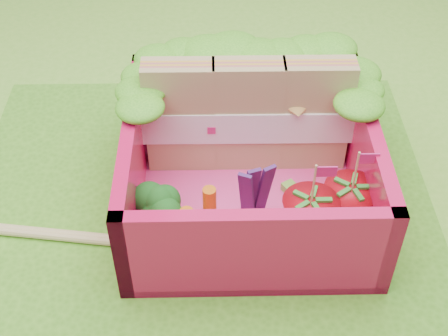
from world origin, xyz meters
TOP-DOWN VIEW (x-y plane):
  - ground at (0.00, 0.00)m, footprint 14.00×14.00m
  - placemat at (0.00, 0.00)m, footprint 2.60×2.60m
  - bento_floor at (0.27, 0.16)m, footprint 1.30×1.30m
  - bento_box at (0.27, 0.16)m, footprint 1.30×1.30m
  - lettuce_ruffle at (0.27, 0.62)m, footprint 1.43×0.76m
  - sandwich_stack at (0.27, 0.43)m, footprint 1.23×0.18m
  - broccoli at (-0.21, -0.14)m, footprint 0.32×0.32m
  - carrot_sticks at (0.00, -0.13)m, footprint 0.18×0.17m
  - purple_wedges at (0.29, -0.02)m, footprint 0.16×0.10m
  - strawberry_left at (0.55, -0.18)m, footprint 0.29×0.29m
  - strawberry_right at (0.77, -0.09)m, footprint 0.28×0.28m
  - snap_peas at (0.64, -0.05)m, footprint 0.59×0.61m
  - chopsticks at (-0.89, -0.08)m, footprint 2.50×0.42m

SIDE VIEW (x-z plane):
  - ground at x=0.00m, z-range 0.00..0.00m
  - placemat at x=0.00m, z-range 0.00..0.03m
  - chopsticks at x=-0.89m, z-range 0.03..0.08m
  - bento_floor at x=0.27m, z-range 0.03..0.08m
  - snap_peas at x=0.64m, z-range 0.08..0.13m
  - carrot_sticks at x=0.00m, z-range 0.07..0.35m
  - strawberry_right at x=0.77m, z-range -0.03..0.49m
  - strawberry_left at x=0.55m, z-range -0.03..0.49m
  - broccoli at x=-0.21m, z-range 0.13..0.39m
  - purple_wedges at x=0.29m, z-range 0.08..0.46m
  - bento_box at x=0.27m, z-range 0.03..0.58m
  - sandwich_stack at x=0.27m, z-range 0.07..0.75m
  - lettuce_ruffle at x=0.27m, z-range 0.58..0.69m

